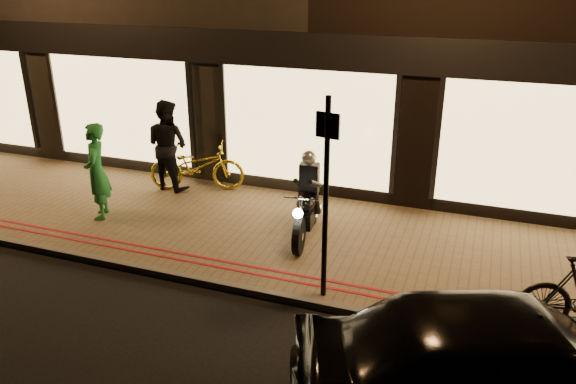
% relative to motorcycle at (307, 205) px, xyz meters
% --- Properties ---
extents(ground, '(90.00, 90.00, 0.00)m').
position_rel_motorcycle_xyz_m(ground, '(-0.67, -2.04, -0.73)').
color(ground, black).
rests_on(ground, ground).
extents(sidewalk, '(50.00, 4.00, 0.12)m').
position_rel_motorcycle_xyz_m(sidewalk, '(-0.67, -0.04, -0.67)').
color(sidewalk, brown).
rests_on(sidewalk, ground).
extents(kerb_stone, '(50.00, 0.14, 0.12)m').
position_rel_motorcycle_xyz_m(kerb_stone, '(-0.67, -1.99, -0.67)').
color(kerb_stone, '#59544C').
rests_on(kerb_stone, ground).
extents(red_kerb_lines, '(50.00, 0.26, 0.01)m').
position_rel_motorcycle_xyz_m(red_kerb_lines, '(-0.67, -1.49, -0.61)').
color(red_kerb_lines, maroon).
rests_on(red_kerb_lines, sidewalk).
extents(motorcycle, '(0.63, 1.94, 1.59)m').
position_rel_motorcycle_xyz_m(motorcycle, '(0.00, 0.00, 0.00)').
color(motorcycle, black).
rests_on(motorcycle, sidewalk).
extents(sign_post, '(0.35, 0.11, 3.00)m').
position_rel_motorcycle_xyz_m(sign_post, '(0.86, -1.79, 1.06)').
color(sign_post, black).
rests_on(sign_post, sidewalk).
extents(bicycle_gold, '(2.16, 1.38, 1.07)m').
position_rel_motorcycle_xyz_m(bicycle_gold, '(-2.97, 1.37, -0.08)').
color(bicycle_gold, gold).
rests_on(bicycle_gold, sidewalk).
extents(person_green, '(0.73, 0.82, 1.87)m').
position_rel_motorcycle_xyz_m(person_green, '(-4.04, -0.56, 0.32)').
color(person_green, '#207B36').
rests_on(person_green, sidewalk).
extents(person_dark, '(1.07, 0.90, 1.97)m').
position_rel_motorcycle_xyz_m(person_dark, '(-3.60, 1.26, 0.37)').
color(person_dark, black).
rests_on(person_dark, sidewalk).
extents(parked_car, '(4.91, 3.40, 1.55)m').
position_rel_motorcycle_xyz_m(parked_car, '(3.37, -3.49, 0.04)').
color(parked_car, black).
rests_on(parked_car, ground).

